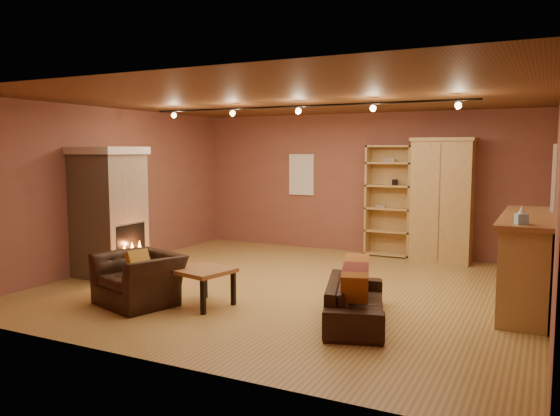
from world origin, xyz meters
The scene contains 16 objects.
floor centered at (0.00, 0.00, 0.00)m, with size 7.00×7.00×0.00m, color olive.
ceiling centered at (0.00, 0.00, 2.80)m, with size 7.00×7.00×0.00m, color brown.
back_wall centered at (0.00, 3.25, 1.40)m, with size 7.00×0.02×2.80m, color brown.
left_wall centered at (-3.50, 0.00, 1.40)m, with size 0.02×6.50×2.80m, color brown.
right_wall centered at (3.50, 0.00, 1.40)m, with size 0.02×6.50×2.80m, color brown.
fireplace centered at (-3.04, -0.60, 1.06)m, with size 1.01×0.98×2.12m.
back_window centered at (-1.30, 3.23, 1.55)m, with size 0.56×0.04×0.86m, color white.
bookcase centered at (0.63, 3.14, 1.10)m, with size 0.88×0.34×2.16m.
armoire centered at (1.66, 2.96, 1.15)m, with size 1.13×0.64×2.29m.
bar_counter centered at (3.20, 0.48, 0.62)m, with size 0.67×2.55×1.22m.
tissue_box centered at (3.15, -0.53, 1.31)m, with size 0.17×0.17×0.23m.
right_window centered at (3.47, 1.40, 1.65)m, with size 0.05×0.90×1.00m, color white.
loveseat centered at (1.38, -1.15, 0.35)m, with size 0.97×1.78×0.73m.
armchair centered at (-1.47, -1.72, 0.46)m, with size 1.20×0.96×0.91m.
coffee_table centered at (-0.63, -1.42, 0.43)m, with size 0.79×0.79×0.50m.
track_rail centered at (0.00, 0.20, 2.69)m, with size 5.20×0.09×0.13m.
Camera 1 is at (3.42, -7.32, 2.06)m, focal length 35.00 mm.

